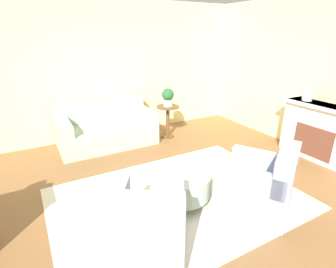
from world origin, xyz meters
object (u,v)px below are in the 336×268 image
(side_table, at_px, (168,117))
(ottoman_table, at_px, (181,182))
(armchair_right, at_px, (260,186))
(couch, at_px, (106,130))
(potted_plant_on_side_table, at_px, (168,96))
(vase_mantel_near, at_px, (308,95))
(armchair_left, at_px, (147,228))

(side_table, bearing_deg, ottoman_table, -114.88)
(side_table, bearing_deg, armchair_right, -94.57)
(couch, height_order, potted_plant_on_side_table, potted_plant_on_side_table)
(couch, distance_m, potted_plant_on_side_table, 1.44)
(armchair_right, xyz_separation_m, side_table, (0.22, 2.80, 0.12))
(armchair_right, relative_size, side_table, 1.54)
(armchair_right, distance_m, side_table, 2.81)
(couch, xyz_separation_m, ottoman_table, (0.29, -2.42, -0.03))
(ottoman_table, bearing_deg, armchair_right, -40.48)
(vase_mantel_near, bearing_deg, couch, 145.42)
(armchair_left, bearing_deg, couch, 80.59)
(armchair_left, height_order, side_table, armchair_left)
(armchair_left, height_order, armchair_right, same)
(couch, xyz_separation_m, potted_plant_on_side_table, (1.28, -0.27, 0.60))
(couch, height_order, ottoman_table, couch)
(ottoman_table, bearing_deg, couch, 96.81)
(vase_mantel_near, bearing_deg, ottoman_table, -174.57)
(armchair_right, height_order, potted_plant_on_side_table, potted_plant_on_side_table)
(ottoman_table, xyz_separation_m, vase_mantel_near, (2.83, 0.27, 0.82))
(armchair_left, xyz_separation_m, vase_mantel_near, (3.63, 0.93, 0.75))
(armchair_right, xyz_separation_m, potted_plant_on_side_table, (0.22, 2.80, 0.56))
(armchair_left, height_order, ottoman_table, armchair_left)
(armchair_left, height_order, potted_plant_on_side_table, potted_plant_on_side_table)
(potted_plant_on_side_table, bearing_deg, armchair_left, -122.62)
(couch, height_order, vase_mantel_near, vase_mantel_near)
(ottoman_table, xyz_separation_m, potted_plant_on_side_table, (0.99, 2.14, 0.63))
(potted_plant_on_side_table, bearing_deg, armchair_right, -94.57)
(armchair_right, distance_m, potted_plant_on_side_table, 2.86)
(couch, bearing_deg, armchair_left, -99.41)
(armchair_right, distance_m, vase_mantel_near, 2.38)
(couch, height_order, armchair_right, armchair_right)
(ottoman_table, distance_m, potted_plant_on_side_table, 2.44)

